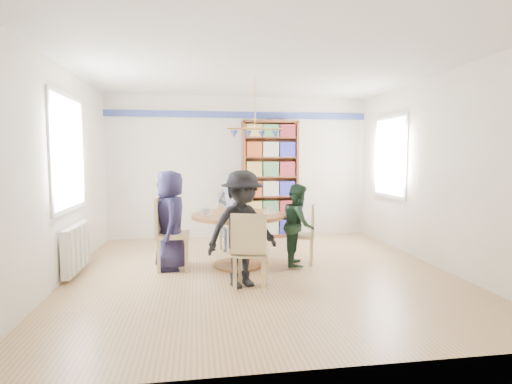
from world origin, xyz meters
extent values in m
plane|color=tan|center=(0.00, 0.00, 0.00)|extent=(5.00, 5.00, 0.00)
plane|color=white|center=(0.00, 0.00, 2.70)|extent=(5.00, 5.00, 0.00)
plane|color=white|center=(0.00, 2.50, 1.35)|extent=(5.00, 0.00, 5.00)
plane|color=white|center=(0.00, -2.50, 1.35)|extent=(5.00, 0.00, 5.00)
plane|color=white|center=(-2.50, 0.00, 1.35)|extent=(0.00, 5.00, 5.00)
plane|color=white|center=(2.50, 0.00, 1.35)|extent=(0.00, 5.00, 5.00)
cube|color=#333F8D|center=(0.00, 2.48, 2.35)|extent=(5.00, 0.02, 0.12)
cube|color=white|center=(-2.48, 0.30, 1.60)|extent=(0.03, 1.32, 1.52)
cube|color=white|center=(-2.46, 0.30, 1.60)|extent=(0.01, 1.20, 1.40)
cube|color=white|center=(2.48, 1.30, 1.55)|extent=(0.03, 1.12, 1.42)
cube|color=white|center=(2.46, 1.30, 1.55)|extent=(0.01, 1.00, 1.30)
cylinder|color=gold|center=(0.00, 0.50, 2.33)|extent=(0.01, 0.01, 0.75)
cylinder|color=gold|center=(0.00, 0.50, 1.95)|extent=(0.80, 0.02, 0.02)
cone|color=#39509F|center=(-0.30, 0.50, 1.87)|extent=(0.11, 0.11, 0.10)
cone|color=#39509F|center=(-0.10, 0.50, 1.87)|extent=(0.11, 0.11, 0.10)
cone|color=#39509F|center=(0.10, 0.50, 1.87)|extent=(0.11, 0.11, 0.10)
cone|color=#39509F|center=(0.30, 0.50, 1.87)|extent=(0.11, 0.11, 0.10)
cube|color=silver|center=(-2.42, 0.30, 0.35)|extent=(0.10, 1.00, 0.60)
cube|color=silver|center=(-2.36, -0.10, 0.35)|extent=(0.02, 0.06, 0.56)
cube|color=silver|center=(-2.36, 0.10, 0.35)|extent=(0.02, 0.06, 0.56)
cube|color=silver|center=(-2.36, 0.30, 0.35)|extent=(0.02, 0.06, 0.56)
cube|color=silver|center=(-2.36, 0.50, 0.35)|extent=(0.02, 0.06, 0.56)
cube|color=silver|center=(-2.36, 0.70, 0.35)|extent=(0.02, 0.06, 0.56)
cylinder|color=brown|center=(-0.26, 0.35, 0.72)|extent=(1.30, 1.30, 0.05)
cylinder|color=brown|center=(-0.26, 0.35, 0.35)|extent=(0.16, 0.16, 0.70)
cylinder|color=brown|center=(-0.26, 0.35, 0.02)|extent=(0.70, 0.70, 0.04)
cube|color=tan|center=(-1.17, 0.33, 0.48)|extent=(0.45, 0.45, 0.05)
cube|color=tan|center=(-1.37, 0.33, 0.74)|extent=(0.04, 0.45, 0.53)
cube|color=tan|center=(-0.98, 0.15, 0.23)|extent=(0.04, 0.04, 0.46)
cube|color=tan|center=(-0.99, 0.51, 0.23)|extent=(0.04, 0.04, 0.46)
cube|color=tan|center=(-1.35, 0.15, 0.23)|extent=(0.04, 0.04, 0.46)
cube|color=tan|center=(-1.35, 0.51, 0.23)|extent=(0.04, 0.04, 0.46)
cube|color=tan|center=(0.67, 0.40, 0.40)|extent=(0.48, 0.48, 0.04)
cube|color=tan|center=(0.83, 0.35, 0.63)|extent=(0.16, 0.37, 0.45)
cube|color=tan|center=(0.58, 0.60, 0.19)|extent=(0.05, 0.05, 0.39)
cube|color=tan|center=(0.48, 0.31, 0.19)|extent=(0.05, 0.05, 0.39)
cube|color=tan|center=(0.86, 0.50, 0.19)|extent=(0.05, 0.05, 0.39)
cube|color=tan|center=(0.77, 0.21, 0.19)|extent=(0.05, 0.05, 0.39)
cube|color=tan|center=(-0.23, 1.31, 0.45)|extent=(0.54, 0.54, 0.05)
cube|color=tan|center=(-0.30, 1.49, 0.70)|extent=(0.41, 0.18, 0.50)
cube|color=tan|center=(-0.34, 1.10, 0.22)|extent=(0.05, 0.05, 0.43)
cube|color=tan|center=(-0.01, 1.21, 0.22)|extent=(0.05, 0.05, 0.43)
cube|color=tan|center=(-0.45, 1.42, 0.22)|extent=(0.05, 0.05, 0.43)
cube|color=tan|center=(-0.13, 1.53, 0.22)|extent=(0.05, 0.05, 0.43)
cube|color=tan|center=(-0.21, -0.64, 0.43)|extent=(0.50, 0.50, 0.05)
cube|color=tan|center=(-0.27, -0.82, 0.67)|extent=(0.40, 0.15, 0.48)
cube|color=tan|center=(-0.01, -0.53, 0.21)|extent=(0.05, 0.05, 0.41)
cube|color=tan|center=(-0.32, -0.44, 0.21)|extent=(0.05, 0.05, 0.41)
cube|color=tan|center=(-0.10, -0.84, 0.21)|extent=(0.05, 0.05, 0.41)
cube|color=tan|center=(-0.42, -0.75, 0.21)|extent=(0.05, 0.05, 0.41)
imported|color=#1C1938|center=(-1.20, 0.34, 0.68)|extent=(0.53, 0.72, 1.37)
imported|color=black|center=(0.60, 0.30, 0.58)|extent=(0.55, 0.65, 1.17)
imported|color=gray|center=(-0.27, 1.23, 0.66)|extent=(0.55, 0.43, 1.31)
imported|color=black|center=(-0.31, -0.55, 0.70)|extent=(1.02, 0.81, 1.39)
cube|color=brown|center=(0.05, 2.34, 1.12)|extent=(0.04, 0.32, 2.23)
cube|color=brown|center=(1.07, 2.34, 1.12)|extent=(0.04, 0.32, 2.23)
cube|color=brown|center=(0.56, 2.34, 2.21)|extent=(1.06, 0.32, 0.04)
cube|color=brown|center=(0.56, 2.34, 0.03)|extent=(1.06, 0.32, 0.06)
cube|color=brown|center=(0.56, 2.49, 1.12)|extent=(1.06, 0.02, 2.23)
cube|color=brown|center=(0.56, 2.34, 0.42)|extent=(1.00, 0.30, 0.03)
cube|color=brown|center=(0.56, 2.34, 0.80)|extent=(1.00, 0.30, 0.03)
cube|color=brown|center=(0.56, 2.34, 1.17)|extent=(1.00, 0.30, 0.03)
cube|color=brown|center=(0.56, 2.34, 1.54)|extent=(1.00, 0.30, 0.03)
cube|color=brown|center=(0.56, 2.34, 1.91)|extent=(1.00, 0.30, 0.03)
cube|color=#9F4118|center=(0.24, 2.32, 0.20)|extent=(0.29, 0.23, 0.28)
cube|color=silver|center=(0.56, 2.32, 0.20)|extent=(0.29, 0.23, 0.28)
cube|color=#292998|center=(0.88, 2.32, 0.20)|extent=(0.29, 0.23, 0.28)
cube|color=tan|center=(0.24, 2.32, 0.58)|extent=(0.29, 0.23, 0.28)
cube|color=#43794D|center=(0.56, 2.32, 0.58)|extent=(0.29, 0.23, 0.28)
cube|color=maroon|center=(0.88, 2.32, 0.58)|extent=(0.29, 0.23, 0.28)
cube|color=#9F4118|center=(0.24, 2.32, 0.95)|extent=(0.29, 0.23, 0.28)
cube|color=silver|center=(0.56, 2.32, 0.95)|extent=(0.29, 0.23, 0.28)
cube|color=#292998|center=(0.88, 2.32, 0.95)|extent=(0.29, 0.23, 0.28)
cube|color=tan|center=(0.24, 2.32, 1.32)|extent=(0.29, 0.23, 0.28)
cube|color=#43794D|center=(0.56, 2.32, 1.32)|extent=(0.29, 0.23, 0.28)
cube|color=maroon|center=(0.88, 2.32, 1.32)|extent=(0.29, 0.23, 0.28)
cube|color=#9F4118|center=(0.24, 2.32, 1.69)|extent=(0.29, 0.23, 0.28)
cube|color=silver|center=(0.56, 2.32, 1.69)|extent=(0.29, 0.23, 0.28)
cube|color=#292998|center=(0.88, 2.32, 1.69)|extent=(0.29, 0.23, 0.28)
cube|color=tan|center=(0.24, 2.32, 2.04)|extent=(0.29, 0.23, 0.23)
cube|color=#43794D|center=(0.56, 2.32, 2.04)|extent=(0.29, 0.23, 0.23)
cube|color=maroon|center=(0.88, 2.32, 2.04)|extent=(0.29, 0.23, 0.23)
cylinder|color=white|center=(-0.31, 0.42, 0.86)|extent=(0.11, 0.11, 0.23)
sphere|color=white|center=(-0.31, 0.42, 0.98)|extent=(0.08, 0.08, 0.08)
cylinder|color=silver|center=(-0.15, 0.46, 0.88)|extent=(0.07, 0.07, 0.26)
cylinder|color=#39509F|center=(-0.15, 0.46, 1.02)|extent=(0.03, 0.03, 0.03)
cylinder|color=white|center=(-0.22, 0.61, 0.76)|extent=(0.28, 0.28, 0.01)
cylinder|color=maroon|center=(-0.22, 0.61, 0.80)|extent=(0.23, 0.23, 0.08)
cylinder|color=white|center=(-0.36, 0.06, 0.76)|extent=(0.28, 0.28, 0.01)
cylinder|color=maroon|center=(-0.36, 0.06, 0.80)|extent=(0.23, 0.23, 0.08)
cylinder|color=white|center=(-0.72, 0.35, 0.75)|extent=(0.19, 0.19, 0.01)
imported|color=white|center=(-0.72, 0.35, 0.80)|extent=(0.12, 0.12, 0.09)
cylinder|color=white|center=(0.19, 0.35, 0.75)|extent=(0.19, 0.19, 0.01)
imported|color=white|center=(0.19, 0.35, 0.79)|extent=(0.09, 0.09, 0.09)
cylinder|color=white|center=(-0.26, 0.80, 0.75)|extent=(0.19, 0.19, 0.01)
imported|color=white|center=(-0.26, 0.80, 0.80)|extent=(0.12, 0.12, 0.09)
cylinder|color=white|center=(-0.26, -0.11, 0.75)|extent=(0.19, 0.19, 0.01)
imported|color=white|center=(-0.26, -0.11, 0.79)|extent=(0.09, 0.09, 0.09)
camera|label=1|loc=(-0.84, -5.19, 1.54)|focal=28.00mm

